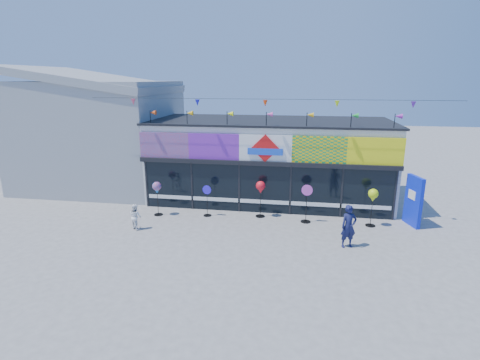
% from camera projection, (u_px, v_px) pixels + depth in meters
% --- Properties ---
extents(ground, '(80.00, 80.00, 0.00)m').
position_uv_depth(ground, '(255.00, 243.00, 14.50)').
color(ground, slate).
rests_on(ground, ground).
extents(kite_shop, '(16.00, 5.70, 5.31)m').
position_uv_depth(kite_shop, '(270.00, 159.00, 19.62)').
color(kite_shop, white).
rests_on(kite_shop, ground).
extents(neighbour_building, '(8.18, 7.20, 6.87)m').
position_uv_depth(neighbour_building, '(101.00, 131.00, 21.87)').
color(neighbour_building, '#929497').
rests_on(neighbour_building, ground).
extents(blue_sign, '(0.48, 1.09, 2.18)m').
position_uv_depth(blue_sign, '(413.00, 201.00, 15.97)').
color(blue_sign, '#0E25DA').
rests_on(blue_sign, ground).
extents(spinner_0, '(0.40, 0.40, 1.60)m').
position_uv_depth(spinner_0, '(157.00, 189.00, 17.11)').
color(spinner_0, black).
rests_on(spinner_0, ground).
extents(spinner_1, '(0.41, 0.37, 1.46)m').
position_uv_depth(spinner_1, '(207.00, 200.00, 17.15)').
color(spinner_1, black).
rests_on(spinner_1, ground).
extents(spinner_2, '(0.43, 0.43, 1.69)m').
position_uv_depth(spinner_2, '(261.00, 188.00, 16.89)').
color(spinner_2, black).
rests_on(spinner_2, ground).
extents(spinner_3, '(0.48, 0.44, 1.71)m').
position_uv_depth(spinner_3, '(306.00, 203.00, 16.35)').
color(spinner_3, black).
rests_on(spinner_3, ground).
extents(spinner_4, '(0.42, 0.42, 1.66)m').
position_uv_depth(spinner_4, '(373.00, 196.00, 15.80)').
color(spinner_4, black).
rests_on(spinner_4, ground).
extents(adult_man, '(0.70, 0.58, 1.65)m').
position_uv_depth(adult_man, '(349.00, 226.00, 13.93)').
color(adult_man, '#161945').
rests_on(adult_man, ground).
extents(child, '(0.61, 0.54, 1.10)m').
position_uv_depth(child, '(136.00, 217.00, 15.70)').
color(child, white).
rests_on(child, ground).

